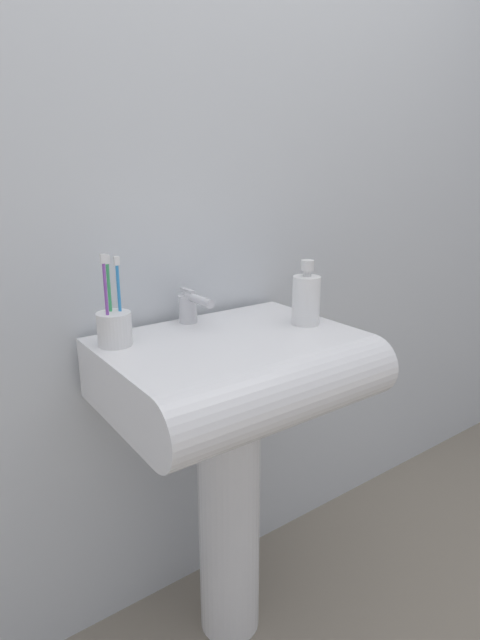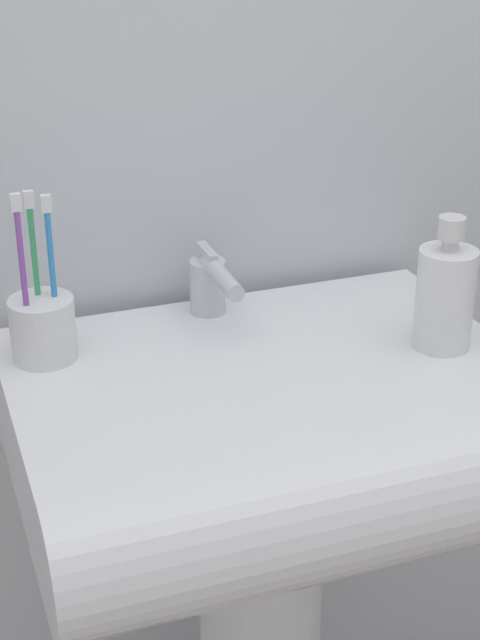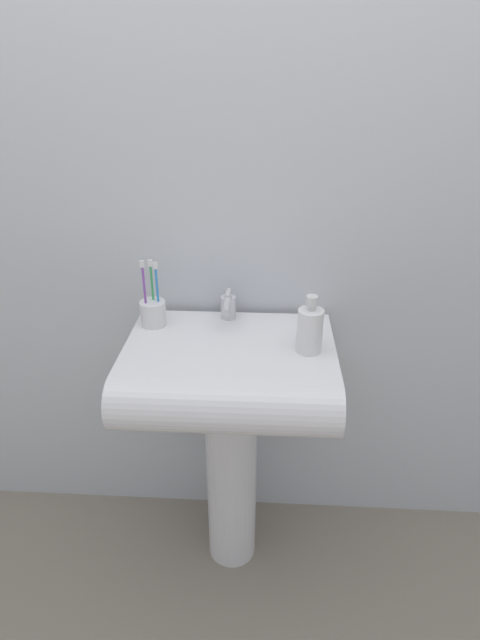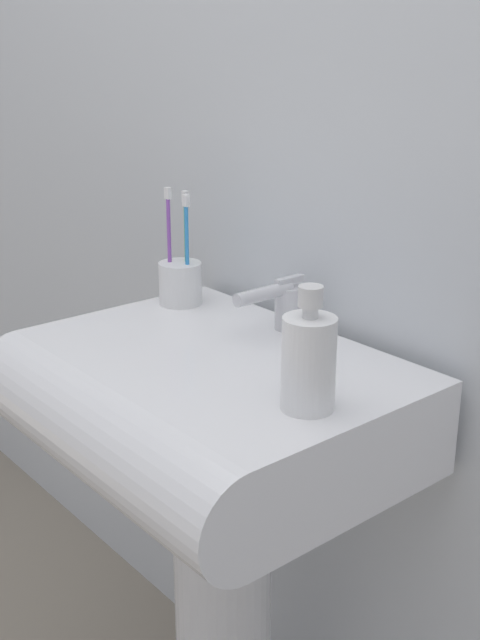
{
  "view_description": "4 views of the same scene",
  "coord_description": "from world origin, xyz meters",
  "views": [
    {
      "loc": [
        -0.64,
        -0.93,
        1.24
      ],
      "look_at": [
        0.02,
        -0.02,
        0.91
      ],
      "focal_mm": 28.0,
      "sensor_mm": 36.0,
      "label": 1
    },
    {
      "loc": [
        -0.37,
        -0.96,
        1.41
      ],
      "look_at": [
        -0.03,
        0.01,
        0.92
      ],
      "focal_mm": 55.0,
      "sensor_mm": 36.0,
      "label": 2
    },
    {
      "loc": [
        0.1,
        -1.23,
        1.57
      ],
      "look_at": [
        0.03,
        0.01,
        0.93
      ],
      "focal_mm": 28.0,
      "sensor_mm": 36.0,
      "label": 3
    },
    {
      "loc": [
        0.89,
        -0.71,
        1.32
      ],
      "look_at": [
        0.04,
        0.01,
        0.93
      ],
      "focal_mm": 45.0,
      "sensor_mm": 36.0,
      "label": 4
    }
  ],
  "objects": [
    {
      "name": "ground_plane",
      "position": [
        0.0,
        0.0,
        0.0
      ],
      "size": [
        6.0,
        6.0,
        0.0
      ],
      "primitive_type": "plane",
      "color": "gray",
      "rests_on": "ground"
    },
    {
      "name": "wall_back",
      "position": [
        0.0,
        0.24,
        1.2
      ],
      "size": [
        5.0,
        0.05,
        2.4
      ],
      "primitive_type": "cube",
      "color": "silver",
      "rests_on": "ground"
    },
    {
      "name": "sink_pedestal",
      "position": [
        0.0,
        0.0,
        0.36
      ],
      "size": [
        0.16,
        0.16,
        0.72
      ],
      "primitive_type": "cylinder",
      "color": "white",
      "rests_on": "ground"
    },
    {
      "name": "sink_basin",
      "position": [
        0.0,
        -0.05,
        0.79
      ],
      "size": [
        0.6,
        0.47,
        0.15
      ],
      "color": "white",
      "rests_on": "sink_pedestal"
    },
    {
      "name": "faucet",
      "position": [
        -0.02,
        0.14,
        0.91
      ],
      "size": [
        0.05,
        0.14,
        0.09
      ],
      "color": "silver",
      "rests_on": "sink_basin"
    },
    {
      "name": "toothbrush_cup",
      "position": [
        -0.24,
        0.1,
        0.91
      ],
      "size": [
        0.08,
        0.08,
        0.21
      ],
      "color": "white",
      "rests_on": "sink_basin"
    },
    {
      "name": "soap_bottle",
      "position": [
        0.22,
        -0.03,
        0.93
      ],
      "size": [
        0.07,
        0.07,
        0.17
      ],
      "color": "white",
      "rests_on": "sink_basin"
    }
  ]
}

